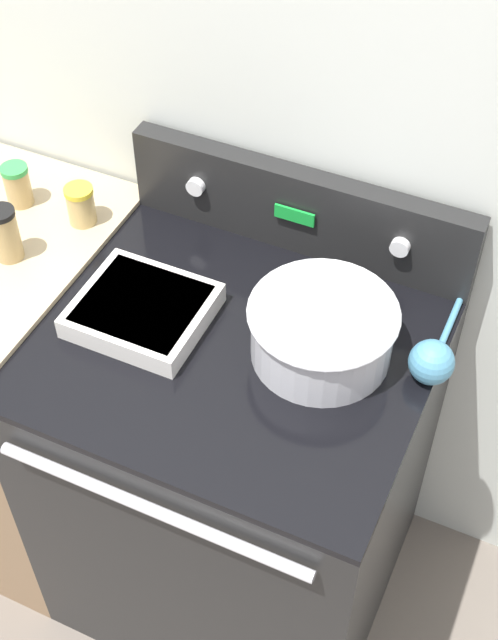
# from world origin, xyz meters

# --- Properties ---
(kitchen_wall) EXTENTS (8.00, 0.05, 2.50)m
(kitchen_wall) POSITION_xyz_m (0.00, 0.73, 1.25)
(kitchen_wall) COLOR silver
(kitchen_wall) RESTS_ON ground_plane
(stove_range) EXTENTS (0.78, 0.72, 0.92)m
(stove_range) POSITION_xyz_m (0.00, 0.35, 0.46)
(stove_range) COLOR black
(stove_range) RESTS_ON ground_plane
(control_panel) EXTENTS (0.78, 0.07, 0.20)m
(control_panel) POSITION_xyz_m (0.00, 0.67, 1.02)
(control_panel) COLOR black
(control_panel) RESTS_ON stove_range
(mixing_bowl) EXTENTS (0.29, 0.29, 0.12)m
(mixing_bowl) POSITION_xyz_m (0.16, 0.39, 0.99)
(mixing_bowl) COLOR silver
(mixing_bowl) RESTS_ON stove_range
(casserole_dish) EXTENTS (0.26, 0.24, 0.05)m
(casserole_dish) POSITION_xyz_m (-0.20, 0.33, 0.95)
(casserole_dish) COLOR silver
(casserole_dish) RESTS_ON stove_range
(ladle) EXTENTS (0.09, 0.28, 0.09)m
(ladle) POSITION_xyz_m (0.37, 0.43, 0.97)
(ladle) COLOR teal
(ladle) RESTS_ON stove_range
(spice_jar_yellow_cap) EXTENTS (0.06, 0.06, 0.09)m
(spice_jar_yellow_cap) POSITION_xyz_m (-0.47, 0.52, 0.98)
(spice_jar_yellow_cap) COLOR tan
(spice_jar_yellow_cap) RESTS_ON side_counter
(spice_jar_black_cap) EXTENTS (0.06, 0.06, 0.13)m
(spice_jar_black_cap) POSITION_xyz_m (-0.55, 0.36, 1.00)
(spice_jar_black_cap) COLOR tan
(spice_jar_black_cap) RESTS_ON side_counter
(spice_jar_green_cap) EXTENTS (0.06, 0.06, 0.10)m
(spice_jar_green_cap) POSITION_xyz_m (-0.63, 0.52, 0.99)
(spice_jar_green_cap) COLOR tan
(spice_jar_green_cap) RESTS_ON side_counter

